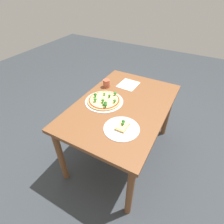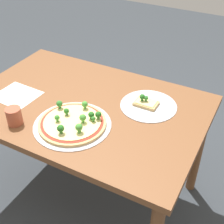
% 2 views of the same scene
% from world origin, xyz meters
% --- Properties ---
extents(ground_plane, '(8.00, 8.00, 0.00)m').
position_xyz_m(ground_plane, '(0.00, 0.00, 0.00)').
color(ground_plane, '#33383D').
extents(dining_table, '(1.30, 0.87, 0.75)m').
position_xyz_m(dining_table, '(0.00, 0.00, 0.66)').
color(dining_table, brown).
rests_on(dining_table, ground_plane).
extents(pizza_tray_whole, '(0.39, 0.39, 0.07)m').
position_xyz_m(pizza_tray_whole, '(-0.05, 0.18, 0.77)').
color(pizza_tray_whole, '#B7B7BC').
rests_on(pizza_tray_whole, dining_table).
extents(pizza_tray_slice, '(0.31, 0.31, 0.06)m').
position_xyz_m(pizza_tray_slice, '(-0.31, -0.15, 0.76)').
color(pizza_tray_slice, '#B7B7BC').
rests_on(pizza_tray_slice, dining_table).
extents(drinking_cup, '(0.08, 0.08, 0.09)m').
position_xyz_m(drinking_cup, '(0.22, 0.31, 0.80)').
color(drinking_cup, '#AD5138').
rests_on(drinking_cup, dining_table).
extents(paper_menu, '(0.24, 0.22, 0.00)m').
position_xyz_m(paper_menu, '(0.39, 0.11, 0.75)').
color(paper_menu, white).
rests_on(paper_menu, dining_table).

